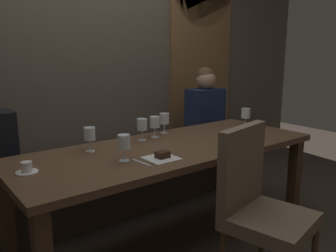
{
  "coord_description": "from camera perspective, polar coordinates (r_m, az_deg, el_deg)",
  "views": [
    {
      "loc": [
        -1.48,
        -1.9,
        1.4
      ],
      "look_at": [
        0.11,
        0.17,
        0.84
      ],
      "focal_mm": 37.78,
      "sensor_mm": 36.0,
      "label": 1
    }
  ],
  "objects": [
    {
      "name": "wine_glass_center_back",
      "position": [
        2.38,
        -12.55,
        -1.33
      ],
      "size": [
        0.08,
        0.08,
        0.16
      ],
      "color": "silver",
      "rests_on": "dining_table"
    },
    {
      "name": "banquette_bench",
      "position": [
        3.21,
        -7.56,
        -9.41
      ],
      "size": [
        2.5,
        0.44,
        0.45
      ],
      "color": "#40352A",
      "rests_on": "ground"
    },
    {
      "name": "wine_glass_end_right",
      "position": [
        2.85,
        -0.59,
        1.12
      ],
      "size": [
        0.08,
        0.08,
        0.16
      ],
      "color": "silver",
      "rests_on": "dining_table"
    },
    {
      "name": "back_wall_tiled",
      "position": [
        3.45,
        -12.64,
        13.51
      ],
      "size": [
        6.0,
        0.12,
        3.0
      ],
      "primitive_type": "cube",
      "color": "brown",
      "rests_on": "ground"
    },
    {
      "name": "arched_door",
      "position": [
        4.16,
        5.33,
        11.59
      ],
      "size": [
        0.9,
        0.05,
        2.55
      ],
      "color": "brown",
      "rests_on": "ground"
    },
    {
      "name": "folded_napkin",
      "position": [
        2.71,
        11.22,
        -2.13
      ],
      "size": [
        0.13,
        0.12,
        0.01
      ],
      "primitive_type": "cube",
      "rotation": [
        0.0,
        0.0,
        -0.23
      ],
      "color": "silver",
      "rests_on": "dining_table"
    },
    {
      "name": "wine_glass_center_front",
      "position": [
        2.71,
        -2.16,
        0.56
      ],
      "size": [
        0.08,
        0.08,
        0.16
      ],
      "color": "silver",
      "rests_on": "dining_table"
    },
    {
      "name": "chair_near_side",
      "position": [
        2.12,
        14.28,
        -11.64
      ],
      "size": [
        0.52,
        0.52,
        0.98
      ],
      "color": "brown",
      "rests_on": "ground"
    },
    {
      "name": "wine_glass_far_right",
      "position": [
        3.16,
        12.43,
        1.95
      ],
      "size": [
        0.08,
        0.08,
        0.16
      ],
      "color": "silver",
      "rests_on": "dining_table"
    },
    {
      "name": "wine_glass_far_left",
      "position": [
        2.63,
        -4.21,
        0.09
      ],
      "size": [
        0.08,
        0.08,
        0.16
      ],
      "color": "silver",
      "rests_on": "dining_table"
    },
    {
      "name": "dining_table",
      "position": [
        2.52,
        0.26,
        -5.15
      ],
      "size": [
        2.2,
        0.84,
        0.74
      ],
      "color": "#493422",
      "rests_on": "ground"
    },
    {
      "name": "espresso_cup",
      "position": [
        2.09,
        -21.84,
        -6.37
      ],
      "size": [
        0.12,
        0.12,
        0.06
      ],
      "color": "white",
      "rests_on": "dining_table"
    },
    {
      "name": "ground",
      "position": [
        2.78,
        0.25,
        -18.1
      ],
      "size": [
        9.0,
        9.0,
        0.0
      ],
      "primitive_type": "plane",
      "color": "#382D26"
    },
    {
      "name": "wine_glass_end_left",
      "position": [
        2.14,
        -7.14,
        -2.64
      ],
      "size": [
        0.08,
        0.08,
        0.16
      ],
      "color": "silver",
      "rests_on": "dining_table"
    },
    {
      "name": "fork_on_table",
      "position": [
        2.12,
        -4.33,
        -5.94
      ],
      "size": [
        0.03,
        0.17,
        0.01
      ],
      "primitive_type": "cube",
      "rotation": [
        0.0,
        0.0,
        0.08
      ],
      "color": "silver",
      "rests_on": "dining_table"
    },
    {
      "name": "diner_bearded",
      "position": [
        3.67,
        6.0,
        2.97
      ],
      "size": [
        0.36,
        0.24,
        0.78
      ],
      "color": "#192342",
      "rests_on": "banquette_bench"
    },
    {
      "name": "dessert_plate",
      "position": [
        2.19,
        -1.02,
        -5.04
      ],
      "size": [
        0.19,
        0.19,
        0.05
      ],
      "color": "white",
      "rests_on": "dining_table"
    }
  ]
}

